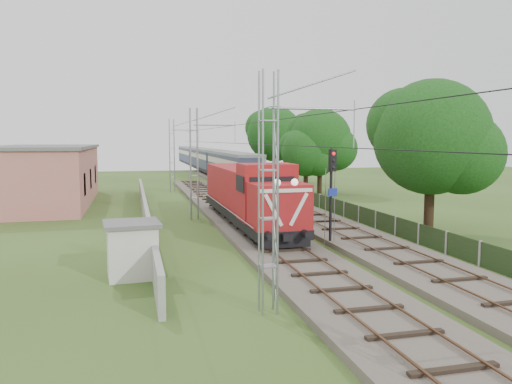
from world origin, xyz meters
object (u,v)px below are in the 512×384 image
object	(u,v)px
coach_rake	(206,158)
signal_post	(332,180)
locomotive	(248,194)
relay_hut	(132,249)

from	to	relation	value
coach_rake	signal_post	bearing A→B (deg)	-91.86
locomotive	relay_hut	world-z (taller)	locomotive
coach_rake	signal_post	world-z (taller)	signal_post
relay_hut	coach_rake	bearing A→B (deg)	78.97
locomotive	relay_hut	distance (m)	12.73
coach_rake	signal_post	xyz separation A→B (m)	(-1.96, -60.10, 1.12)
coach_rake	relay_hut	world-z (taller)	coach_rake
signal_post	relay_hut	xyz separation A→B (m)	(-10.44, -3.52, -2.46)
locomotive	relay_hut	size ratio (longest dim) A/B	6.95
locomotive	coach_rake	size ratio (longest dim) A/B	0.25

